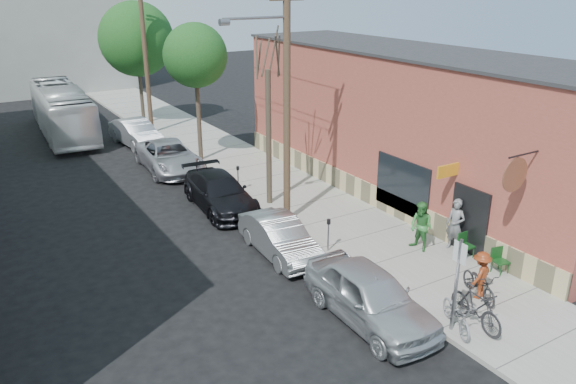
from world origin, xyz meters
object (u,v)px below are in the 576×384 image
sign_post (457,276)px  utility_pole_near (285,93)px  cyclist (481,275)px  tree_bare (269,139)px  car_1 (279,237)px  parking_meter_far (238,175)px  car_3 (169,156)px  parked_bike_a (476,307)px  bus (62,111)px  car_0 (370,296)px  patron_grey (455,225)px  car_2 (220,192)px  car_4 (136,133)px  tree_leafy_mid (195,56)px  parking_meter_near (329,230)px  tree_leafy_far (136,39)px  parked_bike_b (457,314)px  patio_chair_b (501,261)px  patio_chair_a (466,246)px  patron_green (421,227)px

sign_post → utility_pole_near: (0.04, 9.03, 3.58)m
utility_pole_near → cyclist: size_ratio=6.51×
tree_bare → car_1: size_ratio=1.39×
parking_meter_far → car_1: size_ratio=0.29×
car_3 → parked_bike_a: bearing=-79.5°
bus → car_0: bearing=-80.1°
parked_bike_a → car_0: size_ratio=0.42×
sign_post → parking_meter_far: (-0.10, 13.03, -0.85)m
parking_meter_far → patron_grey: size_ratio=0.63×
parking_meter_far → car_2: 1.83m
cyclist → car_4: 23.23m
tree_leafy_mid → car_3: (-2.00, -0.51, -4.98)m
parking_meter_near → tree_leafy_far: size_ratio=0.15×
parking_meter_far → tree_leafy_far: 16.21m
tree_bare → tree_leafy_far: tree_leafy_far is taller
cyclist → parked_bike_b: 2.07m
parking_meter_far → parked_bike_b: (0.24, -13.06, -0.36)m
tree_leafy_mid → car_3: tree_leafy_mid is taller
patio_chair_b → car_1: size_ratio=0.21×
sign_post → car_4: bearing=93.7°
car_0 → bus: 27.10m
parked_bike_a → car_1: bearing=114.3°
parked_bike_a → parked_bike_b: bearing=166.9°
utility_pole_near → tree_bare: (0.41, 2.05, -2.34)m
utility_pole_near → patio_chair_a: utility_pole_near is taller
car_1 → car_4: (0.06, 16.97, 0.09)m
car_0 → car_4: car_0 is taller
patron_grey → car_1: 6.36m
parked_bike_a → car_0: 2.97m
parked_bike_a → car_1: 7.35m
parking_meter_far → car_1: bearing=-103.5°
patron_green → car_1: patron_green is taller
tree_bare → car_0: (-2.00, -9.34, -2.24)m
car_3 → cyclist: bearing=-74.8°
sign_post → car_2: 12.09m
patio_chair_a → car_2: size_ratio=0.17×
cyclist → bus: bus is taller
parking_meter_near → car_4: size_ratio=0.26×
tree_bare → cyclist: bearing=-81.4°
car_2 → patio_chair_a: bearing=-55.5°
cyclist → parked_bike_a: (-1.33, -1.00, -0.17)m
cyclist → sign_post: bearing=7.4°
car_4 → patron_grey: bearing=-80.8°
utility_pole_near → car_0: size_ratio=2.07×
parked_bike_b → car_0: bearing=158.0°
tree_bare → patron_green: 7.58m
patio_chair_a → car_2: car_2 is taller
parking_meter_far → patio_chair_a: 10.88m
patron_grey → patio_chair_a: bearing=-16.1°
tree_bare → patron_grey: size_ratio=2.98×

